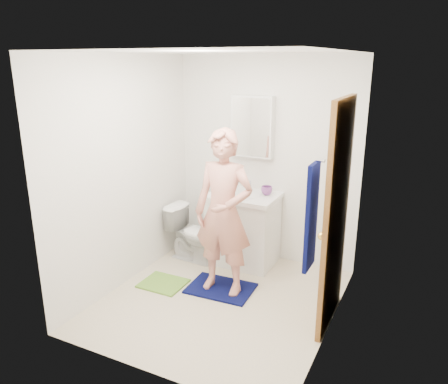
# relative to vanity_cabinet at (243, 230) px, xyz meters

# --- Properties ---
(floor) EXTENTS (2.20, 2.40, 0.02)m
(floor) POSITION_rel_vanity_cabinet_xyz_m (0.15, -0.91, -0.41)
(floor) COLOR beige
(floor) RESTS_ON ground
(ceiling) EXTENTS (2.20, 2.40, 0.02)m
(ceiling) POSITION_rel_vanity_cabinet_xyz_m (0.15, -0.91, 2.01)
(ceiling) COLOR white
(ceiling) RESTS_ON ground
(wall_back) EXTENTS (2.20, 0.02, 2.40)m
(wall_back) POSITION_rel_vanity_cabinet_xyz_m (0.15, 0.30, 0.80)
(wall_back) COLOR white
(wall_back) RESTS_ON ground
(wall_front) EXTENTS (2.20, 0.02, 2.40)m
(wall_front) POSITION_rel_vanity_cabinet_xyz_m (0.15, -2.12, 0.80)
(wall_front) COLOR white
(wall_front) RESTS_ON ground
(wall_left) EXTENTS (0.02, 2.40, 2.40)m
(wall_left) POSITION_rel_vanity_cabinet_xyz_m (-0.96, -0.91, 0.80)
(wall_left) COLOR white
(wall_left) RESTS_ON ground
(wall_right) EXTENTS (0.02, 2.40, 2.40)m
(wall_right) POSITION_rel_vanity_cabinet_xyz_m (1.26, -0.91, 0.80)
(wall_right) COLOR white
(wall_right) RESTS_ON ground
(vanity_cabinet) EXTENTS (0.75, 0.55, 0.80)m
(vanity_cabinet) POSITION_rel_vanity_cabinet_xyz_m (0.00, 0.00, 0.00)
(vanity_cabinet) COLOR white
(vanity_cabinet) RESTS_ON floor
(countertop) EXTENTS (0.79, 0.59, 0.05)m
(countertop) POSITION_rel_vanity_cabinet_xyz_m (0.00, 0.00, 0.43)
(countertop) COLOR white
(countertop) RESTS_ON vanity_cabinet
(sink_basin) EXTENTS (0.40, 0.40, 0.03)m
(sink_basin) POSITION_rel_vanity_cabinet_xyz_m (0.00, 0.00, 0.44)
(sink_basin) COLOR white
(sink_basin) RESTS_ON countertop
(faucet) EXTENTS (0.03, 0.03, 0.12)m
(faucet) POSITION_rel_vanity_cabinet_xyz_m (0.00, 0.18, 0.51)
(faucet) COLOR silver
(faucet) RESTS_ON countertop
(medicine_cabinet) EXTENTS (0.50, 0.12, 0.70)m
(medicine_cabinet) POSITION_rel_vanity_cabinet_xyz_m (0.00, 0.22, 1.20)
(medicine_cabinet) COLOR white
(medicine_cabinet) RESTS_ON wall_back
(mirror_panel) EXTENTS (0.46, 0.01, 0.66)m
(mirror_panel) POSITION_rel_vanity_cabinet_xyz_m (0.00, 0.16, 1.20)
(mirror_panel) COLOR white
(mirror_panel) RESTS_ON wall_back
(door) EXTENTS (0.05, 0.80, 2.05)m
(door) POSITION_rel_vanity_cabinet_xyz_m (1.22, -0.76, 0.62)
(door) COLOR brown
(door) RESTS_ON ground
(door_knob) EXTENTS (0.07, 0.07, 0.07)m
(door_knob) POSITION_rel_vanity_cabinet_xyz_m (1.18, -1.08, 0.55)
(door_knob) COLOR gold
(door_knob) RESTS_ON door
(towel) EXTENTS (0.03, 0.24, 0.80)m
(towel) POSITION_rel_vanity_cabinet_xyz_m (1.18, -1.48, 0.85)
(towel) COLOR #060B3E
(towel) RESTS_ON wall_right
(towel_hook) EXTENTS (0.06, 0.02, 0.02)m
(towel_hook) POSITION_rel_vanity_cabinet_xyz_m (1.22, -1.48, 1.27)
(towel_hook) COLOR silver
(towel_hook) RESTS_ON wall_right
(toilet) EXTENTS (0.67, 0.41, 0.66)m
(toilet) POSITION_rel_vanity_cabinet_xyz_m (-0.56, -0.20, -0.07)
(toilet) COLOR white
(toilet) RESTS_ON floor
(bath_mat) EXTENTS (0.70, 0.52, 0.02)m
(bath_mat) POSITION_rel_vanity_cabinet_xyz_m (0.06, -0.72, -0.39)
(bath_mat) COLOR #060B3E
(bath_mat) RESTS_ON floor
(green_rug) EXTENTS (0.47, 0.39, 0.02)m
(green_rug) POSITION_rel_vanity_cabinet_xyz_m (-0.55, -0.90, -0.39)
(green_rug) COLOR #6AA135
(green_rug) RESTS_ON floor
(soap_dispenser) EXTENTS (0.10, 0.10, 0.17)m
(soap_dispenser) POSITION_rel_vanity_cabinet_xyz_m (-0.27, -0.01, 0.54)
(soap_dispenser) COLOR #AE5166
(soap_dispenser) RESTS_ON countertop
(toothbrush_cup) EXTENTS (0.17, 0.17, 0.10)m
(toothbrush_cup) POSITION_rel_vanity_cabinet_xyz_m (0.24, 0.10, 0.50)
(toothbrush_cup) COLOR #844394
(toothbrush_cup) RESTS_ON countertop
(man) EXTENTS (0.63, 0.42, 1.69)m
(man) POSITION_rel_vanity_cabinet_xyz_m (0.10, -0.73, 0.47)
(man) COLOR tan
(man) RESTS_ON bath_mat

